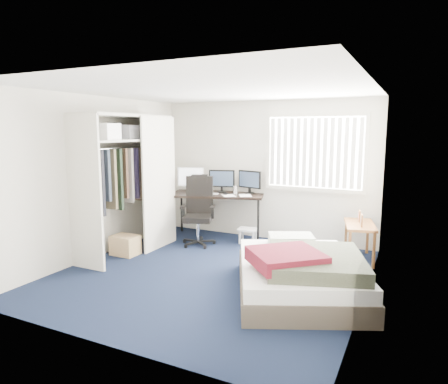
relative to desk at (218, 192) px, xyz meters
name	(u,v)px	position (x,y,z in m)	size (l,w,h in m)	color
ground	(212,273)	(0.79, -1.75, -0.85)	(4.20, 4.20, 0.00)	black
room_shell	(212,165)	(0.79, -1.75, 0.66)	(4.20, 4.20, 4.20)	silver
window_assembly	(315,153)	(1.69, 0.29, 0.75)	(1.72, 0.09, 1.32)	white
closet	(126,170)	(-0.88, -1.49, 0.51)	(0.64, 1.84, 2.22)	beige
desk	(218,192)	(0.00, 0.00, 0.00)	(1.83, 1.22, 1.29)	black
office_chair	(199,218)	(-0.11, -0.53, -0.38)	(0.73, 0.73, 1.21)	black
footstool	(248,232)	(0.66, -0.15, -0.64)	(0.36, 0.30, 0.27)	white
nightstand	(360,228)	(2.54, -0.24, -0.34)	(0.59, 0.90, 0.75)	brown
bed	(300,272)	(2.07, -1.90, -0.58)	(2.07, 2.31, 0.63)	#473D33
pine_box	(125,245)	(-0.86, -1.60, -0.69)	(0.41, 0.31, 0.31)	#9E854F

